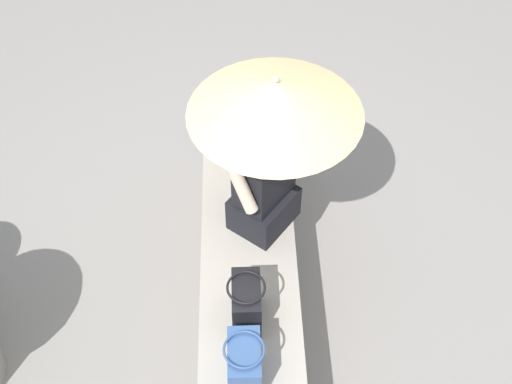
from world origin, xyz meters
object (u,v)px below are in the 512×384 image
shoulder_bag_spare (244,364)px  tote_bag_canvas (238,133)px  parasol (276,98)px  handbag_black (246,303)px  person_seated (264,175)px

shoulder_bag_spare → tote_bag_canvas: bearing=-179.7°
parasol → shoulder_bag_spare: parasol is taller
handbag_black → tote_bag_canvas: size_ratio=1.05×
handbag_black → tote_bag_canvas: 1.21m
parasol → handbag_black: (0.69, -0.16, -0.74)m
person_seated → handbag_black: person_seated is taller
parasol → handbag_black: bearing=-13.4°
handbag_black → shoulder_bag_spare: bearing=-2.9°
person_seated → tote_bag_canvas: size_ratio=3.31×
handbag_black → shoulder_bag_spare: size_ratio=1.00×
person_seated → parasol: bearing=136.5°
tote_bag_canvas → handbag_black: bearing=1.2°
tote_bag_canvas → shoulder_bag_spare: (1.54, 0.01, 0.01)m
tote_bag_canvas → shoulder_bag_spare: size_ratio=0.95×
parasol → tote_bag_canvas: parasol is taller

